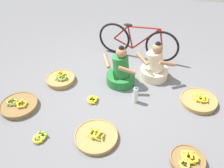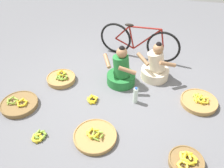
{
  "view_description": "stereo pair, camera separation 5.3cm",
  "coord_description": "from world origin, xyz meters",
  "px_view_note": "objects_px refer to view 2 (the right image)",
  "views": [
    {
      "loc": [
        0.61,
        -3.09,
        2.76
      ],
      "look_at": [
        0.0,
        -0.2,
        0.35
      ],
      "focal_mm": 37.87,
      "sensor_mm": 36.0,
      "label": 1
    },
    {
      "loc": [
        0.66,
        -3.08,
        2.76
      ],
      "look_at": [
        0.0,
        -0.2,
        0.35
      ],
      "focal_mm": 37.87,
      "sensor_mm": 36.0,
      "label": 2
    }
  ],
  "objects_px": {
    "banana_basket_back_right": "(19,104)",
    "banana_basket_front_center": "(199,101)",
    "vendor_woman_front": "(121,72)",
    "water_bottle": "(135,95)",
    "banana_basket_back_left": "(186,161)",
    "loose_bananas_near_vendor": "(39,137)",
    "loose_bananas_near_bicycle": "(92,100)",
    "banana_basket_mid_left": "(61,78)",
    "banana_basket_back_center": "(95,136)",
    "vendor_woman_behind": "(156,67)",
    "bicycle_leaning": "(139,42)"
  },
  "relations": [
    {
      "from": "bicycle_leaning",
      "to": "banana_basket_front_center",
      "type": "height_order",
      "value": "bicycle_leaning"
    },
    {
      "from": "loose_bananas_near_vendor",
      "to": "banana_basket_back_right",
      "type": "bearing_deg",
      "value": 139.14
    },
    {
      "from": "banana_basket_back_left",
      "to": "loose_bananas_near_bicycle",
      "type": "bearing_deg",
      "value": 149.91
    },
    {
      "from": "banana_basket_mid_left",
      "to": "banana_basket_back_left",
      "type": "height_order",
      "value": "banana_basket_back_left"
    },
    {
      "from": "banana_basket_mid_left",
      "to": "loose_bananas_near_bicycle",
      "type": "xyz_separation_m",
      "value": [
        0.72,
        -0.4,
        -0.03
      ]
    },
    {
      "from": "banana_basket_back_left",
      "to": "loose_bananas_near_vendor",
      "type": "bearing_deg",
      "value": -178.98
    },
    {
      "from": "vendor_woman_behind",
      "to": "loose_bananas_near_vendor",
      "type": "relative_size",
      "value": 2.91
    },
    {
      "from": "vendor_woman_front",
      "to": "banana_basket_back_right",
      "type": "xyz_separation_m",
      "value": [
        -1.51,
        -0.98,
        -0.2
      ]
    },
    {
      "from": "banana_basket_front_center",
      "to": "water_bottle",
      "type": "distance_m",
      "value": 1.07
    },
    {
      "from": "loose_bananas_near_vendor",
      "to": "banana_basket_front_center",
      "type": "bearing_deg",
      "value": 28.8
    },
    {
      "from": "vendor_woman_behind",
      "to": "bicycle_leaning",
      "type": "bearing_deg",
      "value": 122.73
    },
    {
      "from": "banana_basket_back_left",
      "to": "loose_bananas_near_bicycle",
      "type": "height_order",
      "value": "banana_basket_back_left"
    },
    {
      "from": "loose_bananas_near_bicycle",
      "to": "vendor_woman_behind",
      "type": "bearing_deg",
      "value": 42.97
    },
    {
      "from": "banana_basket_back_center",
      "to": "loose_bananas_near_vendor",
      "type": "height_order",
      "value": "banana_basket_back_center"
    },
    {
      "from": "banana_basket_back_right",
      "to": "loose_bananas_near_vendor",
      "type": "relative_size",
      "value": 2.34
    },
    {
      "from": "banana_basket_mid_left",
      "to": "banana_basket_back_left",
      "type": "relative_size",
      "value": 1.15
    },
    {
      "from": "banana_basket_back_center",
      "to": "water_bottle",
      "type": "bearing_deg",
      "value": 62.95
    },
    {
      "from": "banana_basket_back_center",
      "to": "banana_basket_back_left",
      "type": "distance_m",
      "value": 1.27
    },
    {
      "from": "vendor_woman_behind",
      "to": "banana_basket_front_center",
      "type": "xyz_separation_m",
      "value": [
        0.79,
        -0.56,
        -0.19
      ]
    },
    {
      "from": "banana_basket_back_left",
      "to": "loose_bananas_near_vendor",
      "type": "distance_m",
      "value": 2.05
    },
    {
      "from": "banana_basket_back_left",
      "to": "banana_basket_back_center",
      "type": "bearing_deg",
      "value": 173.53
    },
    {
      "from": "banana_basket_back_left",
      "to": "loose_bananas_near_vendor",
      "type": "height_order",
      "value": "banana_basket_back_left"
    },
    {
      "from": "banana_basket_mid_left",
      "to": "banana_basket_front_center",
      "type": "xyz_separation_m",
      "value": [
        2.47,
        -0.07,
        -0.01
      ]
    },
    {
      "from": "banana_basket_front_center",
      "to": "loose_bananas_near_bicycle",
      "type": "relative_size",
      "value": 2.4
    },
    {
      "from": "banana_basket_back_right",
      "to": "water_bottle",
      "type": "height_order",
      "value": "water_bottle"
    },
    {
      "from": "bicycle_leaning",
      "to": "banana_basket_back_left",
      "type": "distance_m",
      "value": 2.63
    },
    {
      "from": "banana_basket_back_right",
      "to": "vendor_woman_front",
      "type": "bearing_deg",
      "value": 33.07
    },
    {
      "from": "vendor_woman_front",
      "to": "banana_basket_front_center",
      "type": "distance_m",
      "value": 1.42
    },
    {
      "from": "banana_basket_back_right",
      "to": "banana_basket_back_left",
      "type": "distance_m",
      "value": 2.71
    },
    {
      "from": "loose_bananas_near_bicycle",
      "to": "water_bottle",
      "type": "xyz_separation_m",
      "value": [
        0.71,
        0.13,
        0.12
      ]
    },
    {
      "from": "banana_basket_back_left",
      "to": "loose_bananas_near_bicycle",
      "type": "relative_size",
      "value": 1.83
    },
    {
      "from": "banana_basket_front_center",
      "to": "water_bottle",
      "type": "xyz_separation_m",
      "value": [
        -1.04,
        -0.2,
        0.1
      ]
    },
    {
      "from": "banana_basket_back_right",
      "to": "bicycle_leaning",
      "type": "bearing_deg",
      "value": 48.88
    },
    {
      "from": "banana_basket_back_left",
      "to": "water_bottle",
      "type": "bearing_deg",
      "value": 128.78
    },
    {
      "from": "banana_basket_back_right",
      "to": "banana_basket_front_center",
      "type": "distance_m",
      "value": 2.98
    },
    {
      "from": "vendor_woman_front",
      "to": "bicycle_leaning",
      "type": "height_order",
      "value": "vendor_woman_front"
    },
    {
      "from": "banana_basket_mid_left",
      "to": "vendor_woman_front",
      "type": "bearing_deg",
      "value": 10.09
    },
    {
      "from": "banana_basket_front_center",
      "to": "loose_bananas_near_vendor",
      "type": "height_order",
      "value": "banana_basket_front_center"
    },
    {
      "from": "banana_basket_back_right",
      "to": "loose_bananas_near_vendor",
      "type": "xyz_separation_m",
      "value": [
        0.61,
        -0.53,
        -0.02
      ]
    },
    {
      "from": "banana_basket_back_center",
      "to": "banana_basket_back_left",
      "type": "height_order",
      "value": "banana_basket_back_left"
    },
    {
      "from": "banana_basket_mid_left",
      "to": "banana_basket_back_center",
      "type": "distance_m",
      "value": 1.51
    },
    {
      "from": "vendor_woman_behind",
      "to": "banana_basket_front_center",
      "type": "relative_size",
      "value": 1.25
    },
    {
      "from": "banana_basket_back_center",
      "to": "banana_basket_back_left",
      "type": "bearing_deg",
      "value": -6.47
    },
    {
      "from": "vendor_woman_behind",
      "to": "banana_basket_back_center",
      "type": "relative_size",
      "value": 1.21
    },
    {
      "from": "banana_basket_mid_left",
      "to": "banana_basket_back_left",
      "type": "bearing_deg",
      "value": -29.7
    },
    {
      "from": "banana_basket_back_right",
      "to": "banana_basket_back_left",
      "type": "relative_size",
      "value": 1.32
    },
    {
      "from": "vendor_woman_front",
      "to": "water_bottle",
      "type": "xyz_separation_m",
      "value": [
        0.34,
        -0.46,
        -0.1
      ]
    },
    {
      "from": "banana_basket_mid_left",
      "to": "water_bottle",
      "type": "bearing_deg",
      "value": -10.51
    },
    {
      "from": "bicycle_leaning",
      "to": "banana_basket_back_right",
      "type": "xyz_separation_m",
      "value": [
        -1.69,
        -1.93,
        -0.31
      ]
    },
    {
      "from": "vendor_woman_behind",
      "to": "banana_basket_back_left",
      "type": "bearing_deg",
      "value": -72.49
    }
  ]
}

